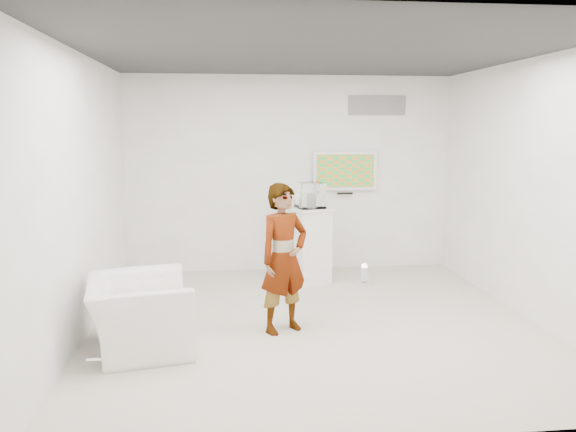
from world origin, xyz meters
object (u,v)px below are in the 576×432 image
object	(u,v)px
armchair	(140,314)
floor_uplight	(364,275)
tv	(345,171)
pedestal	(310,245)
person	(284,258)

from	to	relation	value
armchair	floor_uplight	size ratio (longest dim) A/B	3.72
tv	floor_uplight	distance (m)	1.73
pedestal	floor_uplight	distance (m)	0.88
person	tv	bearing A→B (deg)	35.65
person	armchair	xyz separation A→B (m)	(-1.49, -0.36, -0.45)
tv	floor_uplight	world-z (taller)	tv
tv	person	distance (m)	3.04
tv	floor_uplight	xyz separation A→B (m)	(0.09, -1.02, -1.40)
tv	person	size ratio (longest dim) A/B	0.61
pedestal	tv	bearing A→B (deg)	48.70
person	armchair	world-z (taller)	person
tv	pedestal	size ratio (longest dim) A/B	0.92
tv	pedestal	world-z (taller)	tv
armchair	pedestal	world-z (taller)	pedestal
armchair	person	bearing A→B (deg)	-87.44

